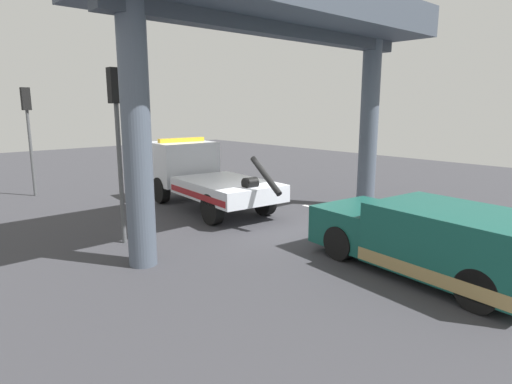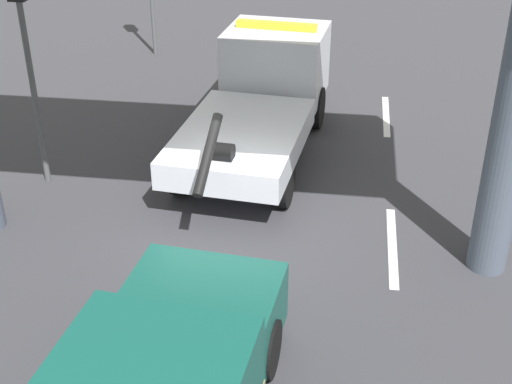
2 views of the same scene
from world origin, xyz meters
TOP-DOWN VIEW (x-y plane):
  - ground_plane at (0.00, 0.00)m, footprint 60.00×40.00m
  - lane_stripe_mid at (0.00, -2.97)m, footprint 2.60×0.16m
  - lane_stripe_east at (6.00, -2.97)m, footprint 2.60×0.16m
  - tow_truck_white at (3.98, -0.07)m, footprint 7.34×2.96m
  - towed_van_green at (-5.21, 0.01)m, footprint 5.38×2.66m
  - overpass_structure at (-0.37, 0.00)m, footprint 3.60×11.07m
  - traffic_light_near at (1.52, 4.14)m, footprint 0.39×0.32m
  - traffic_light_far at (10.02, 4.14)m, footprint 0.39×0.32m

SIDE VIEW (x-z plane):
  - ground_plane at x=0.00m, z-range -0.10..0.00m
  - lane_stripe_mid at x=0.00m, z-range 0.00..0.01m
  - lane_stripe_east at x=6.00m, z-range 0.00..0.01m
  - towed_van_green at x=-5.21m, z-range -0.01..1.57m
  - tow_truck_white at x=3.98m, z-range -0.03..2.43m
  - traffic_light_far at x=10.02m, z-range 1.01..5.45m
  - traffic_light_near at x=1.52m, z-range 1.05..5.72m
  - overpass_structure at x=-0.37m, z-range 2.57..9.51m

